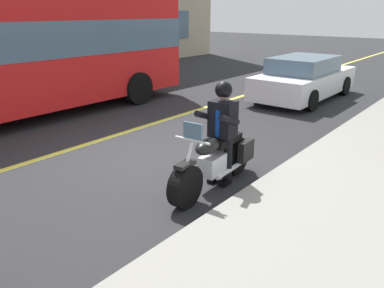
% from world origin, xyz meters
% --- Properties ---
extents(ground_plane, '(80.00, 80.00, 0.00)m').
position_xyz_m(ground_plane, '(0.00, 0.00, 0.00)').
color(ground_plane, '#28282B').
extents(lane_center_stripe, '(60.00, 0.16, 0.01)m').
position_xyz_m(lane_center_stripe, '(0.00, -2.00, 0.01)').
color(lane_center_stripe, '#E5DB4C').
rests_on(lane_center_stripe, ground_plane).
extents(motorcycle_main, '(2.22, 0.69, 1.26)m').
position_xyz_m(motorcycle_main, '(0.34, 1.41, 0.45)').
color(motorcycle_main, black).
rests_on(motorcycle_main, ground_plane).
extents(rider_main, '(0.65, 0.58, 1.74)m').
position_xyz_m(rider_main, '(0.15, 1.40, 1.04)').
color(rider_main, black).
rests_on(rider_main, ground_plane).
extents(car_dark, '(4.60, 1.92, 1.40)m').
position_xyz_m(car_dark, '(-6.90, -0.22, 0.69)').
color(car_dark, white).
rests_on(car_dark, ground_plane).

